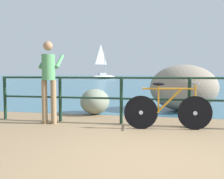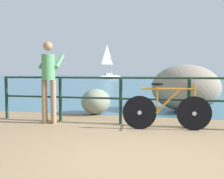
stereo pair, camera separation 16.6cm
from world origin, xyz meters
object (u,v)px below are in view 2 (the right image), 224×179
(breakwater_boulder_main, at_px, (185,88))
(breakwater_boulder_left, at_px, (96,101))
(person_at_railing, at_px, (49,78))
(bicycle, at_px, (167,110))
(sailboat, at_px, (110,75))

(breakwater_boulder_main, xyz_separation_m, breakwater_boulder_left, (-2.39, -1.05, -0.33))
(person_at_railing, distance_m, breakwater_boulder_left, 1.65)
(bicycle, bearing_deg, breakwater_boulder_left, 135.24)
(breakwater_boulder_main, distance_m, sailboat, 36.19)
(bicycle, xyz_separation_m, person_at_railing, (-2.52, 0.07, 0.60))
(breakwater_boulder_main, relative_size, sailboat, 0.31)
(person_at_railing, bearing_deg, breakwater_boulder_left, -33.31)
(bicycle, relative_size, person_at_railing, 0.95)
(person_at_railing, xyz_separation_m, breakwater_boulder_left, (0.66, 1.36, -0.65))
(breakwater_boulder_main, xyz_separation_m, sailboat, (-10.50, 34.64, 0.04))
(bicycle, distance_m, sailboat, 38.44)
(bicycle, distance_m, breakwater_boulder_main, 2.56)
(breakwater_boulder_main, height_order, sailboat, sailboat)
(person_at_railing, xyz_separation_m, breakwater_boulder_main, (3.04, 2.42, -0.32))
(person_at_railing, relative_size, sailboat, 0.29)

